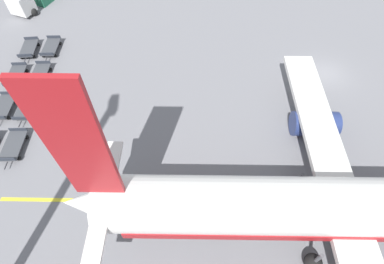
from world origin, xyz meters
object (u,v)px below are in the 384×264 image
baggage_dolly_row_near_col_b (16,76)px  airplane (361,208)px  baggage_dolly_row_mid_a_col_b (40,74)px  baggage_dolly_row_near_col_a (29,49)px  baggage_dolly_row_near_col_c (4,107)px  baggage_dolly_row_mid_a_col_d (14,146)px  baggage_dolly_row_mid_a_col_a (51,47)px  baggage_dolly_row_mid_a_col_c (27,108)px

baggage_dolly_row_near_col_b → airplane: bearing=57.4°
airplane → baggage_dolly_row_mid_a_col_b: airplane is taller
baggage_dolly_row_near_col_a → baggage_dolly_row_mid_a_col_b: (4.26, 2.09, 0.00)m
baggage_dolly_row_near_col_c → baggage_dolly_row_mid_a_col_d: (4.52, 2.07, 0.00)m
airplane → baggage_dolly_row_mid_a_col_a: bearing=-131.5°
baggage_dolly_row_mid_a_col_a → baggage_dolly_row_mid_a_col_d: same height
baggage_dolly_row_near_col_c → baggage_dolly_row_near_col_b: bearing=-179.5°
airplane → baggage_dolly_row_mid_a_col_c: 28.12m
baggage_dolly_row_mid_a_col_b → baggage_dolly_row_mid_a_col_c: same height
baggage_dolly_row_near_col_b → baggage_dolly_row_near_col_c: (4.18, 0.03, 0.00)m
airplane → baggage_dolly_row_mid_a_col_d: 26.51m
baggage_dolly_row_near_col_b → baggage_dolly_row_mid_a_col_c: (4.46, 2.17, 0.00)m
baggage_dolly_row_near_col_c → baggage_dolly_row_mid_a_col_a: 8.90m
baggage_dolly_row_near_col_a → baggage_dolly_row_mid_a_col_b: size_ratio=0.99×
baggage_dolly_row_mid_a_col_a → baggage_dolly_row_mid_a_col_b: (4.30, -0.26, 0.00)m
baggage_dolly_row_near_col_a → baggage_dolly_row_mid_a_col_a: (-0.04, 2.34, 0.00)m
baggage_dolly_row_mid_a_col_b → baggage_dolly_row_mid_a_col_d: size_ratio=1.00×
airplane → baggage_dolly_row_mid_a_col_a: (-21.65, -24.44, -2.58)m
baggage_dolly_row_mid_a_col_d → baggage_dolly_row_near_col_c: bearing=-155.4°
baggage_dolly_row_near_col_c → baggage_dolly_row_mid_a_col_a: (-8.52, 2.57, 0.00)m
airplane → baggage_dolly_row_mid_a_col_b: (-17.35, -24.70, -2.58)m
baggage_dolly_row_near_col_c → baggage_dolly_row_mid_a_col_a: size_ratio=1.00×
baggage_dolly_row_near_col_b → baggage_dolly_row_mid_a_col_a: 5.06m
baggage_dolly_row_near_col_a → baggage_dolly_row_mid_a_col_c: same height
airplane → baggage_dolly_row_mid_a_col_c: airplane is taller
baggage_dolly_row_near_col_c → baggage_dolly_row_mid_a_col_c: 2.15m
baggage_dolly_row_mid_a_col_b → baggage_dolly_row_mid_a_col_c: (4.50, -0.17, 0.00)m
baggage_dolly_row_mid_a_col_b → airplane: bearing=54.9°
baggage_dolly_row_near_col_b → baggage_dolly_row_mid_a_col_a: bearing=149.0°
baggage_dolly_row_near_col_c → baggage_dolly_row_near_col_a: bearing=178.5°
baggage_dolly_row_mid_a_col_c → baggage_dolly_row_near_col_b: bearing=-154.0°
baggage_dolly_row_near_col_b → baggage_dolly_row_mid_a_col_b: (-0.04, 2.35, 0.00)m
baggage_dolly_row_mid_a_col_c → baggage_dolly_row_mid_a_col_d: bearing=-0.9°
baggage_dolly_row_near_col_a → baggage_dolly_row_near_col_c: (8.49, -0.23, 0.00)m
baggage_dolly_row_mid_a_col_a → baggage_dolly_row_mid_a_col_b: bearing=-3.4°
baggage_dolly_row_mid_a_col_a → baggage_dolly_row_mid_a_col_d: size_ratio=1.00×
baggage_dolly_row_mid_a_col_b → baggage_dolly_row_mid_a_col_d: (8.74, -0.24, 0.00)m
airplane → baggage_dolly_row_mid_a_col_d: bearing=-109.0°
baggage_dolly_row_near_col_b → baggage_dolly_row_mid_a_col_d: bearing=13.6°
baggage_dolly_row_mid_a_col_b → baggage_dolly_row_mid_a_col_d: 8.75m
baggage_dolly_row_mid_a_col_d → baggage_dolly_row_near_col_a: bearing=-171.9°
baggage_dolly_row_mid_a_col_a → airplane: bearing=48.5°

